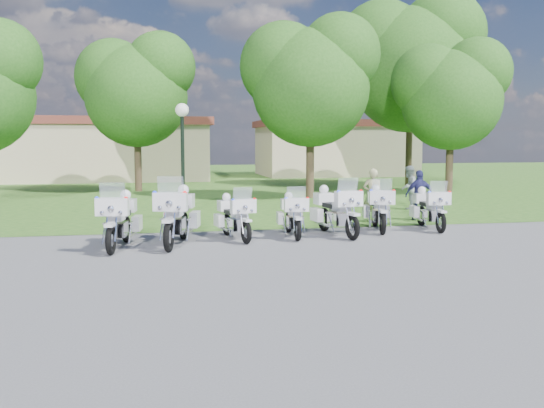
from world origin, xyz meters
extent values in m
plane|color=#57575D|center=(0.00, 0.00, 0.00)|extent=(100.00, 100.00, 0.00)
cube|color=#2A5C1D|center=(0.00, 27.00, 0.00)|extent=(100.00, 48.00, 0.01)
torus|color=black|center=(-3.54, -0.16, 0.34)|extent=(0.24, 0.70, 0.69)
torus|color=black|center=(-3.27, 1.57, 0.34)|extent=(0.24, 0.70, 0.69)
cube|color=white|center=(-3.54, -0.18, 0.70)|extent=(0.25, 0.48, 0.07)
cube|color=white|center=(-3.50, 0.07, 1.08)|extent=(0.77, 0.36, 0.41)
cube|color=silver|center=(-3.49, 0.13, 1.44)|extent=(0.59, 0.21, 0.39)
sphere|color=red|center=(-3.19, -0.04, 1.28)|extent=(0.09, 0.09, 0.09)
sphere|color=#1426E5|center=(-3.84, 0.06, 1.28)|extent=(0.09, 0.09, 0.09)
cube|color=silver|center=(-3.40, 0.73, 0.46)|extent=(0.44, 0.63, 0.35)
cube|color=white|center=(-3.44, 0.48, 0.83)|extent=(0.41, 0.58, 0.23)
cube|color=black|center=(-3.35, 1.03, 0.80)|extent=(0.45, 0.69, 0.12)
cube|color=white|center=(-2.99, 1.37, 0.52)|extent=(0.27, 0.56, 0.37)
cube|color=white|center=(-3.60, 1.47, 0.52)|extent=(0.27, 0.56, 0.37)
cube|color=white|center=(-3.26, 1.60, 0.95)|extent=(0.55, 0.48, 0.33)
sphere|color=white|center=(-3.26, 1.60, 1.22)|extent=(0.27, 0.27, 0.27)
torus|color=black|center=(-2.24, -0.05, 0.37)|extent=(0.31, 0.76, 0.74)
torus|color=black|center=(-1.80, 1.78, 0.37)|extent=(0.31, 0.76, 0.74)
cube|color=white|center=(-2.24, -0.07, 0.75)|extent=(0.31, 0.52, 0.08)
cube|color=white|center=(-2.18, 0.20, 1.16)|extent=(0.84, 0.44, 0.44)
cube|color=silver|center=(-2.16, 0.26, 1.55)|extent=(0.63, 0.27, 0.42)
sphere|color=red|center=(-1.85, 0.05, 1.37)|extent=(0.10, 0.10, 0.10)
sphere|color=#1426E5|center=(-2.54, 0.21, 1.37)|extent=(0.10, 0.10, 0.10)
cube|color=silver|center=(-2.01, 0.89, 0.50)|extent=(0.51, 0.69, 0.38)
cube|color=white|center=(-2.08, 0.63, 0.89)|extent=(0.48, 0.64, 0.24)
cube|color=black|center=(-1.94, 1.21, 0.86)|extent=(0.53, 0.76, 0.13)
cube|color=white|center=(-1.52, 1.54, 0.55)|extent=(0.33, 0.61, 0.40)
cube|color=white|center=(-2.16, 1.70, 0.55)|extent=(0.33, 0.61, 0.40)
cube|color=white|center=(-1.79, 1.81, 1.02)|extent=(0.62, 0.55, 0.35)
sphere|color=white|center=(-1.79, 1.81, 1.31)|extent=(0.29, 0.29, 0.29)
torus|color=black|center=(-0.29, 0.72, 0.30)|extent=(0.24, 0.61, 0.60)
torus|color=black|center=(-0.60, 2.21, 0.30)|extent=(0.24, 0.61, 0.60)
cube|color=white|center=(-0.29, 0.70, 0.61)|extent=(0.24, 0.42, 0.06)
cube|color=white|center=(-0.34, 0.92, 0.94)|extent=(0.67, 0.34, 0.36)
cube|color=silver|center=(-0.35, 0.97, 1.25)|extent=(0.51, 0.21, 0.34)
sphere|color=red|center=(-0.04, 0.93, 1.11)|extent=(0.08, 0.08, 0.08)
sphere|color=#1426E5|center=(-0.60, 0.81, 1.11)|extent=(0.08, 0.08, 0.08)
cube|color=silver|center=(-0.45, 1.48, 0.40)|extent=(0.40, 0.55, 0.30)
cube|color=white|center=(-0.41, 1.27, 0.72)|extent=(0.37, 0.51, 0.20)
cube|color=black|center=(-0.51, 1.75, 0.70)|extent=(0.41, 0.60, 0.11)
cube|color=white|center=(-0.31, 2.13, 0.45)|extent=(0.25, 0.49, 0.32)
cube|color=white|center=(-0.84, 2.02, 0.45)|extent=(0.25, 0.49, 0.32)
cube|color=white|center=(-0.61, 2.24, 0.82)|extent=(0.49, 0.44, 0.29)
sphere|color=white|center=(-0.61, 2.24, 1.06)|extent=(0.23, 0.23, 0.23)
torus|color=black|center=(1.08, 0.88, 0.29)|extent=(0.15, 0.60, 0.59)
torus|color=black|center=(1.18, 2.38, 0.29)|extent=(0.15, 0.60, 0.59)
cube|color=white|center=(1.08, 0.86, 0.60)|extent=(0.18, 0.40, 0.06)
cube|color=white|center=(1.09, 1.08, 0.93)|extent=(0.65, 0.25, 0.35)
cube|color=silver|center=(1.10, 1.13, 1.24)|extent=(0.50, 0.14, 0.33)
sphere|color=red|center=(1.37, 1.01, 1.10)|extent=(0.08, 0.08, 0.08)
sphere|color=#1426E5|center=(0.81, 1.05, 1.10)|extent=(0.08, 0.08, 0.08)
cube|color=silver|center=(1.13, 1.65, 0.40)|extent=(0.33, 0.51, 0.30)
cube|color=white|center=(1.12, 1.43, 0.71)|extent=(0.31, 0.48, 0.19)
cube|color=black|center=(1.15, 1.91, 0.69)|extent=(0.34, 0.57, 0.11)
cube|color=white|center=(1.44, 2.23, 0.44)|extent=(0.19, 0.47, 0.32)
cube|color=white|center=(0.91, 2.26, 0.44)|extent=(0.19, 0.47, 0.32)
cube|color=white|center=(1.18, 2.41, 0.81)|extent=(0.45, 0.38, 0.28)
sphere|color=white|center=(1.18, 2.41, 1.04)|extent=(0.23, 0.23, 0.23)
torus|color=black|center=(2.52, 0.75, 0.34)|extent=(0.24, 0.70, 0.68)
torus|color=black|center=(2.24, 2.46, 0.34)|extent=(0.24, 0.70, 0.68)
cube|color=white|center=(2.53, 0.73, 0.69)|extent=(0.25, 0.47, 0.07)
cube|color=white|center=(2.48, 0.98, 1.07)|extent=(0.76, 0.36, 0.41)
cube|color=silver|center=(2.47, 1.04, 1.43)|extent=(0.58, 0.21, 0.38)
sphere|color=red|center=(2.82, 0.97, 1.27)|extent=(0.09, 0.09, 0.09)
sphere|color=#1426E5|center=(2.17, 0.87, 1.27)|extent=(0.09, 0.09, 0.09)
cube|color=silver|center=(2.38, 1.63, 0.46)|extent=(0.43, 0.62, 0.35)
cube|color=white|center=(2.42, 1.38, 0.82)|extent=(0.41, 0.58, 0.22)
cube|color=black|center=(2.33, 1.93, 0.80)|extent=(0.44, 0.68, 0.12)
cube|color=white|center=(2.57, 2.36, 0.51)|extent=(0.27, 0.55, 0.37)
cube|color=white|center=(1.97, 2.26, 0.51)|extent=(0.27, 0.55, 0.37)
cube|color=white|center=(2.24, 2.49, 0.94)|extent=(0.55, 0.48, 0.33)
sphere|color=white|center=(2.24, 2.49, 1.20)|extent=(0.27, 0.27, 0.27)
torus|color=black|center=(3.63, 1.45, 0.32)|extent=(0.28, 0.66, 0.65)
torus|color=black|center=(4.02, 3.06, 0.32)|extent=(0.28, 0.66, 0.65)
cube|color=white|center=(3.63, 1.43, 0.66)|extent=(0.27, 0.46, 0.07)
cube|color=white|center=(3.69, 1.67, 1.02)|extent=(0.74, 0.39, 0.39)
cube|color=silver|center=(3.70, 1.72, 1.36)|extent=(0.56, 0.24, 0.37)
sphere|color=red|center=(3.98, 1.54, 1.21)|extent=(0.09, 0.09, 0.09)
sphere|color=#1426E5|center=(3.37, 1.68, 1.21)|extent=(0.09, 0.09, 0.09)
cube|color=silver|center=(3.83, 2.27, 0.44)|extent=(0.45, 0.61, 0.33)
cube|color=white|center=(3.78, 2.05, 0.78)|extent=(0.42, 0.57, 0.21)
cube|color=black|center=(3.90, 2.56, 0.76)|extent=(0.46, 0.66, 0.12)
cube|color=white|center=(4.27, 2.85, 0.49)|extent=(0.29, 0.53, 0.35)
cube|color=white|center=(3.70, 2.99, 0.49)|extent=(0.29, 0.53, 0.35)
cube|color=white|center=(4.03, 3.09, 0.90)|extent=(0.55, 0.49, 0.31)
sphere|color=white|center=(4.03, 3.09, 1.15)|extent=(0.25, 0.25, 0.25)
torus|color=black|center=(5.35, 1.41, 0.30)|extent=(0.17, 0.62, 0.62)
torus|color=black|center=(5.49, 2.97, 0.30)|extent=(0.17, 0.62, 0.62)
cube|color=white|center=(5.35, 1.40, 0.63)|extent=(0.20, 0.42, 0.06)
cube|color=white|center=(5.37, 1.62, 0.97)|extent=(0.68, 0.28, 0.37)
cube|color=silver|center=(5.38, 1.68, 1.29)|extent=(0.52, 0.16, 0.35)
sphere|color=red|center=(5.66, 1.54, 1.14)|extent=(0.08, 0.08, 0.08)
sphere|color=#1426E5|center=(5.07, 1.60, 1.14)|extent=(0.08, 0.08, 0.08)
cube|color=silver|center=(5.42, 2.21, 0.41)|extent=(0.36, 0.54, 0.31)
cube|color=white|center=(5.40, 1.99, 0.74)|extent=(0.34, 0.50, 0.20)
cube|color=black|center=(5.45, 2.49, 0.72)|extent=(0.36, 0.60, 0.11)
cube|color=white|center=(5.75, 2.81, 0.46)|extent=(0.21, 0.49, 0.33)
cube|color=white|center=(5.20, 2.86, 0.46)|extent=(0.21, 0.49, 0.33)
cube|color=white|center=(5.49, 3.00, 0.85)|extent=(0.47, 0.41, 0.29)
sphere|color=white|center=(5.49, 3.00, 1.09)|extent=(0.24, 0.24, 0.24)
cylinder|color=black|center=(-1.59, 5.99, 1.72)|extent=(0.12, 0.12, 3.44)
sphere|color=white|center=(-1.59, 5.99, 3.60)|extent=(0.44, 0.44, 0.44)
sphere|color=#225517|center=(-8.28, 11.20, 5.69)|extent=(3.21, 3.21, 3.21)
cylinder|color=#38281C|center=(-3.29, 17.67, 1.78)|extent=(0.36, 0.36, 3.55)
sphere|color=#225517|center=(-3.29, 17.67, 4.85)|extent=(5.17, 5.17, 5.17)
sphere|color=#225517|center=(-4.42, 18.08, 5.82)|extent=(3.88, 3.88, 3.88)
sphere|color=#225517|center=(-2.08, 17.35, 6.30)|extent=(3.55, 3.55, 3.55)
cylinder|color=#38281C|center=(4.45, 12.40, 1.81)|extent=(0.36, 0.36, 3.62)
sphere|color=#225517|center=(4.45, 12.40, 4.94)|extent=(5.27, 5.27, 5.27)
sphere|color=#225517|center=(3.29, 12.81, 5.93)|extent=(3.95, 3.95, 3.95)
sphere|color=#225517|center=(5.68, 12.07, 6.43)|extent=(3.62, 3.62, 3.62)
cylinder|color=#38281C|center=(11.87, 13.51, 1.67)|extent=(0.36, 0.36, 3.35)
sphere|color=#225517|center=(11.87, 13.51, 4.56)|extent=(4.87, 4.87, 4.87)
sphere|color=#225517|center=(10.80, 13.89, 5.48)|extent=(3.65, 3.65, 3.65)
sphere|color=#225517|center=(13.01, 13.20, 5.93)|extent=(3.35, 3.35, 3.35)
cylinder|color=#38281C|center=(11.81, 18.25, 2.40)|extent=(0.36, 0.36, 4.80)
sphere|color=#225517|center=(11.81, 18.25, 6.54)|extent=(6.98, 6.98, 6.98)
sphere|color=#225517|center=(10.28, 18.80, 7.85)|extent=(5.24, 5.24, 5.24)
sphere|color=#225517|center=(13.44, 17.82, 8.51)|extent=(4.80, 4.80, 4.80)
cube|color=#C2AF8C|center=(-6.00, 28.00, 1.80)|extent=(14.00, 8.00, 3.60)
cube|color=brown|center=(-6.00, 28.00, 3.85)|extent=(14.56, 8.32, 0.50)
cube|color=#C2AF8C|center=(11.00, 30.00, 1.80)|extent=(11.00, 7.00, 3.60)
cube|color=brown|center=(11.00, 30.00, 3.85)|extent=(11.44, 7.28, 0.50)
imported|color=tan|center=(4.33, 4.11, 0.85)|extent=(0.73, 0.63, 1.70)
imported|color=gray|center=(6.94, 7.21, 0.82)|extent=(1.00, 1.01, 1.65)
imported|color=navy|center=(5.97, 4.16, 0.82)|extent=(0.99, 0.48, 1.64)
camera|label=1|loc=(-2.59, -14.20, 2.59)|focal=40.00mm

